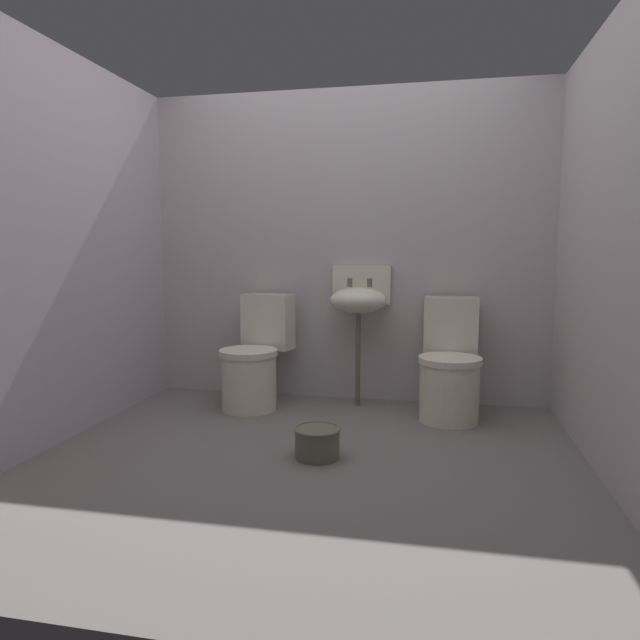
# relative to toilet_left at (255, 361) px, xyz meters

# --- Properties ---
(ground_plane) EXTENTS (3.28, 2.90, 0.08)m
(ground_plane) POSITION_rel_toilet_left_xyz_m (0.59, -0.90, -0.36)
(ground_plane) COLOR slate
(wall_back) EXTENTS (3.28, 0.10, 2.24)m
(wall_back) POSITION_rel_toilet_left_xyz_m (0.59, 0.40, 0.80)
(wall_back) COLOR #B8ADB1
(wall_back) RESTS_ON ground
(wall_left) EXTENTS (0.10, 2.70, 2.24)m
(wall_left) POSITION_rel_toilet_left_xyz_m (-0.90, -0.80, 0.80)
(wall_left) COLOR #B5A7B4
(wall_left) RESTS_ON ground
(wall_right) EXTENTS (0.10, 2.70, 2.24)m
(wall_right) POSITION_rel_toilet_left_xyz_m (2.08, -0.80, 0.80)
(wall_right) COLOR #B3A9AB
(wall_right) RESTS_ON ground
(toilet_left) EXTENTS (0.48, 0.65, 0.78)m
(toilet_left) POSITION_rel_toilet_left_xyz_m (0.00, 0.00, 0.00)
(toilet_left) COLOR silver
(toilet_left) RESTS_ON ground
(toilet_right) EXTENTS (0.41, 0.60, 0.78)m
(toilet_right) POSITION_rel_toilet_left_xyz_m (1.34, -0.00, 0.00)
(toilet_right) COLOR silver
(toilet_right) RESTS_ON ground
(sink) EXTENTS (0.42, 0.35, 0.99)m
(sink) POSITION_rel_toilet_left_xyz_m (0.71, 0.19, 0.43)
(sink) COLOR #656254
(sink) RESTS_ON ground
(bucket) EXTENTS (0.25, 0.25, 0.17)m
(bucket) POSITION_rel_toilet_left_xyz_m (0.63, -0.89, -0.23)
(bucket) COLOR #656254
(bucket) RESTS_ON ground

